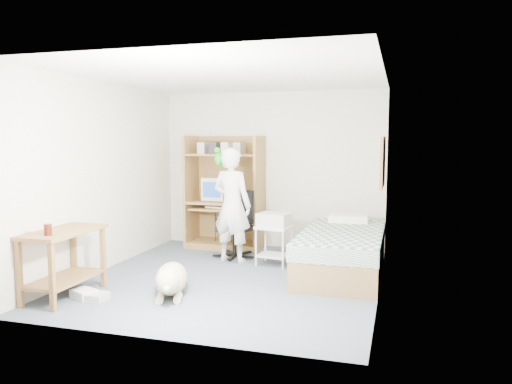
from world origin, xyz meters
TOP-DOWN VIEW (x-y plane):
  - floor at (0.00, 0.00)m, footprint 4.00×4.00m
  - wall_back at (0.00, 2.00)m, footprint 3.60×0.02m
  - wall_right at (1.80, 0.00)m, footprint 0.02×4.00m
  - wall_left at (-1.80, 0.00)m, footprint 0.02×4.00m
  - ceiling at (0.00, 0.00)m, footprint 3.60×4.00m
  - computer_hutch at (-0.70, 1.74)m, footprint 1.20×0.63m
  - bed at (1.30, 0.62)m, footprint 1.02×2.02m
  - side_desk at (-1.55, -1.20)m, footprint 0.50×1.00m
  - corkboard at (1.77, 0.90)m, footprint 0.04×0.94m
  - office_chair at (-0.32, 1.13)m, footprint 0.55×0.55m
  - person at (-0.28, 0.83)m, footprint 0.67×0.52m
  - parrot at (-0.48, 0.85)m, footprint 0.12×0.21m
  - dog at (-0.45, -0.81)m, footprint 0.60×1.07m
  - printer_cart at (0.34, 0.81)m, footprint 0.51×0.44m
  - printer at (0.34, 0.81)m, footprint 0.47×0.39m
  - crt_monitor at (-0.85, 1.75)m, footprint 0.41×0.43m
  - keyboard at (-0.74, 1.58)m, footprint 0.47×0.23m
  - pencil_cup at (-0.32, 1.65)m, footprint 0.08×0.08m
  - drink_glass at (-1.50, -1.50)m, footprint 0.08×0.08m
  - floor_box_a at (-1.31, -1.20)m, footprint 0.31×0.28m
  - floor_box_b at (-1.12, -1.22)m, footprint 0.18×0.22m

SIDE VIEW (x-z plane):
  - floor at x=0.00m, z-range 0.00..0.00m
  - floor_box_b at x=-1.12m, z-range 0.00..0.08m
  - floor_box_a at x=-1.31m, z-range 0.00..0.10m
  - dog at x=-0.45m, z-range -0.03..0.39m
  - bed at x=1.30m, z-range -0.04..0.62m
  - office_chair at x=-0.32m, z-range -0.14..0.84m
  - printer_cart at x=0.34m, z-range 0.09..0.64m
  - side_desk at x=-1.55m, z-range 0.12..0.87m
  - printer at x=0.34m, z-range 0.55..0.73m
  - keyboard at x=-0.74m, z-range 0.66..0.69m
  - drink_glass at x=-1.50m, z-range 0.75..0.87m
  - person at x=-0.28m, z-range 0.00..1.63m
  - pencil_cup at x=-0.32m, z-range 0.76..0.88m
  - computer_hutch at x=-0.70m, z-range -0.08..1.72m
  - crt_monitor at x=-0.85m, z-range 0.77..1.13m
  - wall_back at x=0.00m, z-range 0.00..2.50m
  - wall_right at x=1.80m, z-range 0.00..2.50m
  - wall_left at x=-1.80m, z-range 0.00..2.50m
  - corkboard at x=1.77m, z-range 1.12..1.78m
  - parrot at x=-0.48m, z-range 1.32..1.65m
  - ceiling at x=0.00m, z-range 2.49..2.51m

